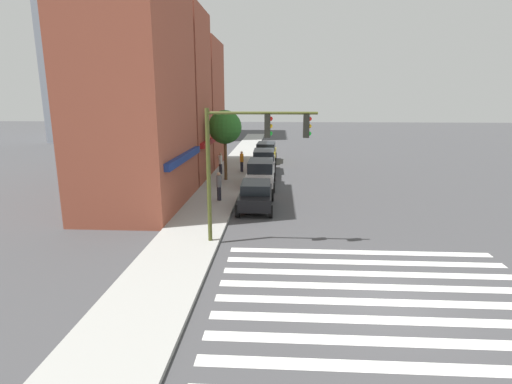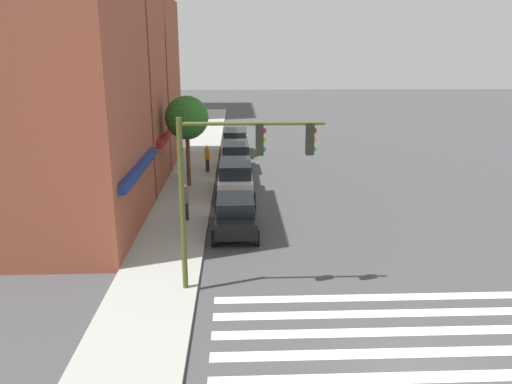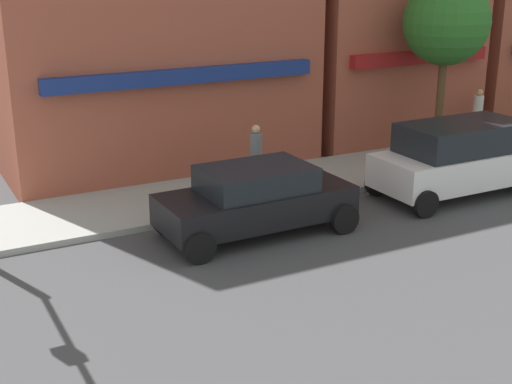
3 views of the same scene
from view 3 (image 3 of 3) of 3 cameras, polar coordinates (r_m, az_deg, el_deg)
The scene contains 5 objects.
sedan_black at distance 15.95m, azimuth 0.00°, elevation -0.54°, with size 4.42×2.02×1.59m.
suv_white at distance 19.36m, azimuth 16.07°, elevation 2.73°, with size 4.70×2.12×1.94m.
pedestrian_grey_coat at distance 18.43m, azimuth -0.00°, elevation 2.83°, with size 0.32×0.32×1.77m.
pedestrian_white_shirt at distance 24.57m, azimuth 17.29°, elevation 5.93°, with size 0.32×0.32×1.77m.
street_tree at distance 21.99m, azimuth 14.99°, elevation 12.97°, with size 2.54×2.54×5.32m.
Camera 3 is at (3.78, -8.63, 6.00)m, focal length 50.00 mm.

